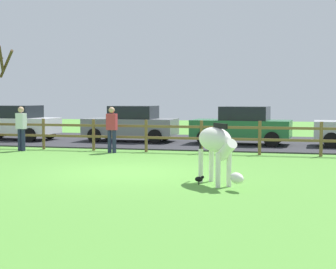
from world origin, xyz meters
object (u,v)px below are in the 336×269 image
object	(u,v)px
zebra	(217,144)
parked_car_green	(242,125)
parked_car_white	(15,122)
parked_car_grey	(131,123)
crow_on_grass	(199,179)
visitor_left_of_tree	(112,128)
visitor_right_of_tree	(21,126)

from	to	relation	value
zebra	parked_car_green	xyz separation A→B (m)	(-0.32, 9.71, -0.08)
parked_car_white	parked_car_grey	size ratio (longest dim) A/B	1.02
crow_on_grass	parked_car_white	distance (m)	14.14
zebra	parked_car_green	size ratio (longest dim) A/B	0.39
crow_on_grass	parked_car_white	xyz separation A→B (m)	(-10.28, 9.69, 0.72)
zebra	crow_on_grass	world-z (taller)	zebra
zebra	parked_car_green	bearing A→B (deg)	91.90
visitor_left_of_tree	parked_car_green	bearing A→B (deg)	42.40
crow_on_grass	visitor_right_of_tree	bearing A→B (deg)	143.52
parked_car_white	parked_car_green	bearing A→B (deg)	0.24
zebra	parked_car_grey	bearing A→B (deg)	117.41
parked_car_white	parked_car_grey	world-z (taller)	same
zebra	parked_car_white	world-z (taller)	parked_car_white
crow_on_grass	visitor_left_of_tree	xyz separation A→B (m)	(-4.20, 5.84, 0.78)
visitor_left_of_tree	visitor_right_of_tree	world-z (taller)	same
zebra	crow_on_grass	bearing A→B (deg)	-176.81
crow_on_grass	parked_car_green	size ratio (longest dim) A/B	0.05
visitor_right_of_tree	zebra	bearing A→B (deg)	-35.04
parked_car_green	parked_car_grey	xyz separation A→B (m)	(-4.86, 0.29, 0.00)
zebra	parked_car_grey	xyz separation A→B (m)	(-5.18, 10.00, -0.08)
parked_car_green	crow_on_grass	bearing A→B (deg)	-90.38
crow_on_grass	visitor_left_of_tree	bearing A→B (deg)	125.72
crow_on_grass	parked_car_green	world-z (taller)	parked_car_green
parked_car_grey	zebra	bearing A→B (deg)	-62.59
parked_car_green	visitor_right_of_tree	world-z (taller)	visitor_right_of_tree
crow_on_grass	parked_car_grey	bearing A→B (deg)	115.58
parked_car_white	parked_car_grey	distance (m)	5.49
parked_car_green	visitor_right_of_tree	distance (m)	8.74
crow_on_grass	visitor_left_of_tree	world-z (taller)	visitor_left_of_tree
parked_car_green	visitor_left_of_tree	world-z (taller)	visitor_left_of_tree
parked_car_white	visitor_left_of_tree	size ratio (longest dim) A/B	2.50
crow_on_grass	visitor_left_of_tree	size ratio (longest dim) A/B	0.13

